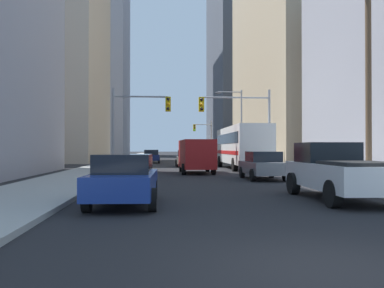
% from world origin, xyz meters
% --- Properties ---
extents(ground_plane, '(400.00, 400.00, 0.00)m').
position_xyz_m(ground_plane, '(0.00, 0.00, 0.00)').
color(ground_plane, black).
extents(sidewalk_left, '(3.80, 160.00, 0.15)m').
position_xyz_m(sidewalk_left, '(-6.97, 50.00, 0.07)').
color(sidewalk_left, '#9E9E99').
rests_on(sidewalk_left, ground).
extents(sidewalk_right, '(3.80, 160.00, 0.15)m').
position_xyz_m(sidewalk_right, '(6.97, 50.00, 0.07)').
color(sidewalk_right, '#9E9E99').
rests_on(sidewalk_right, ground).
extents(city_bus, '(2.67, 11.52, 3.40)m').
position_xyz_m(city_bus, '(4.29, 27.29, 1.93)').
color(city_bus, silver).
rests_on(city_bus, ground).
extents(pickup_truck_white, '(2.20, 5.45, 1.90)m').
position_xyz_m(pickup_truck_white, '(3.52, 7.66, 0.93)').
color(pickup_truck_white, white).
rests_on(pickup_truck_white, ground).
extents(cargo_van_red, '(2.17, 5.28, 2.26)m').
position_xyz_m(cargo_van_red, '(0.13, 22.18, 1.29)').
color(cargo_van_red, maroon).
rests_on(cargo_van_red, ground).
extents(sedan_blue, '(1.95, 4.26, 1.52)m').
position_xyz_m(sedan_blue, '(-3.41, 6.81, 0.77)').
color(sedan_blue, navy).
rests_on(sedan_blue, ground).
extents(sedan_grey, '(1.95, 4.24, 1.52)m').
position_xyz_m(sedan_grey, '(3.25, 16.37, 0.77)').
color(sedan_grey, slate).
rests_on(sedan_grey, ground).
extents(sedan_beige, '(1.95, 4.25, 1.52)m').
position_xyz_m(sedan_beige, '(0.09, 31.80, 0.77)').
color(sedan_beige, '#C6B793').
rests_on(sedan_beige, ground).
extents(sedan_navy, '(1.95, 4.22, 1.52)m').
position_xyz_m(sedan_navy, '(-3.32, 41.52, 0.77)').
color(sedan_navy, '#141E4C').
rests_on(sedan_navy, ground).
extents(traffic_signal_near_left, '(4.19, 0.44, 6.00)m').
position_xyz_m(traffic_signal_near_left, '(-3.87, 23.87, 4.06)').
color(traffic_signal_near_left, gray).
rests_on(traffic_signal_near_left, ground).
extents(traffic_signal_near_right, '(5.29, 0.44, 6.00)m').
position_xyz_m(traffic_signal_near_right, '(3.36, 23.87, 4.11)').
color(traffic_signal_near_right, gray).
rests_on(traffic_signal_near_right, ground).
extents(traffic_signal_far_right, '(2.93, 0.44, 6.00)m').
position_xyz_m(traffic_signal_far_right, '(4.45, 57.65, 4.00)').
color(traffic_signal_far_right, gray).
rests_on(traffic_signal_far_right, ground).
extents(utility_pole_right, '(2.20, 0.28, 10.26)m').
position_xyz_m(utility_pole_right, '(7.35, 12.79, 5.41)').
color(utility_pole_right, brown).
rests_on(utility_pole_right, ground).
extents(street_lamp_right, '(2.72, 0.32, 7.50)m').
position_xyz_m(street_lamp_right, '(5.32, 34.56, 4.57)').
color(street_lamp_right, gray).
rests_on(street_lamp_right, ground).
extents(building_left_mid_office, '(21.10, 19.30, 28.41)m').
position_xyz_m(building_left_mid_office, '(-20.52, 48.46, 14.20)').
color(building_left_mid_office, '#B7A893').
rests_on(building_left_mid_office, ground).
extents(building_left_far_tower, '(15.01, 20.26, 53.84)m').
position_xyz_m(building_left_far_tower, '(-17.41, 89.02, 26.92)').
color(building_left_far_tower, '#93939E').
rests_on(building_left_far_tower, ground).
extents(building_right_mid_block, '(16.61, 28.24, 33.13)m').
position_xyz_m(building_right_mid_block, '(17.81, 46.15, 16.57)').
color(building_right_mid_block, tan).
rests_on(building_right_mid_block, ground).
extents(building_right_far_highrise, '(18.56, 28.57, 62.30)m').
position_xyz_m(building_right_far_highrise, '(19.30, 87.94, 31.15)').
color(building_right_far_highrise, '#4C515B').
rests_on(building_right_far_highrise, ground).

